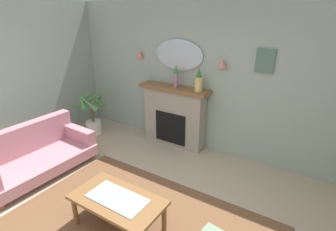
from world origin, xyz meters
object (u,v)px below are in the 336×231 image
(fireplace, at_px, (174,116))
(mantel_vase_centre, at_px, (199,81))
(wall_sconce_left, at_px, (140,54))
(coffee_table, at_px, (118,202))
(potted_plant_corner_palm, at_px, (92,112))
(mantel_vase_left, at_px, (176,75))
(floral_couch, at_px, (34,154))
(wall_sconce_right, at_px, (222,63))
(framed_picture, at_px, (265,61))
(wall_mirror, at_px, (179,55))

(fireplace, xyz_separation_m, mantel_vase_centre, (0.50, -0.03, 0.76))
(wall_sconce_left, relative_size, coffee_table, 0.13)
(fireplace, distance_m, mantel_vase_centre, 0.91)
(fireplace, relative_size, potted_plant_corner_palm, 1.43)
(mantel_vase_left, relative_size, floral_couch, 0.24)
(wall_sconce_right, relative_size, floral_couch, 0.08)
(wall_sconce_left, distance_m, coffee_table, 3.01)
(coffee_table, bearing_deg, mantel_vase_left, 103.68)
(mantel_vase_left, distance_m, coffee_table, 2.47)
(mantel_vase_left, distance_m, framed_picture, 1.51)
(mantel_vase_left, xyz_separation_m, mantel_vase_centre, (0.45, 0.00, -0.05))
(wall_mirror, height_order, wall_sconce_left, wall_mirror)
(fireplace, height_order, coffee_table, fireplace)
(wall_sconce_right, distance_m, framed_picture, 0.66)
(wall_sconce_right, height_order, floral_couch, wall_sconce_right)
(wall_mirror, xyz_separation_m, wall_sconce_right, (0.85, -0.05, -0.05))
(potted_plant_corner_palm, bearing_deg, wall_mirror, 21.73)
(potted_plant_corner_palm, bearing_deg, mantel_vase_centre, 12.87)
(mantel_vase_left, relative_size, framed_picture, 1.15)
(fireplace, xyz_separation_m, wall_sconce_left, (-0.85, 0.09, 1.09))
(mantel_vase_centre, distance_m, framed_picture, 1.10)
(mantel_vase_left, bearing_deg, wall_sconce_left, 172.41)
(framed_picture, relative_size, coffee_table, 0.33)
(wall_sconce_right, xyz_separation_m, coffee_table, (-0.26, -2.32, -1.28))
(fireplace, xyz_separation_m, framed_picture, (1.50, 0.15, 1.18))
(framed_picture, bearing_deg, mantel_vase_left, -172.92)
(wall_sconce_right, xyz_separation_m, framed_picture, (0.65, 0.06, 0.09))
(mantel_vase_left, distance_m, wall_sconce_right, 0.85)
(fireplace, bearing_deg, mantel_vase_centre, -3.24)
(wall_sconce_left, height_order, wall_sconce_right, same)
(wall_mirror, distance_m, wall_sconce_right, 0.85)
(coffee_table, bearing_deg, potted_plant_corner_palm, 142.93)
(wall_sconce_right, bearing_deg, framed_picture, 5.27)
(framed_picture, bearing_deg, fireplace, -174.23)
(wall_sconce_left, distance_m, framed_picture, 2.35)
(wall_sconce_left, bearing_deg, coffee_table, -58.24)
(framed_picture, bearing_deg, potted_plant_corner_palm, -167.97)
(wall_sconce_left, height_order, floral_couch, wall_sconce_left)
(coffee_table, height_order, potted_plant_corner_palm, potted_plant_corner_palm)
(wall_mirror, bearing_deg, fireplace, -90.00)
(framed_picture, bearing_deg, floral_couch, -142.69)
(floral_couch, bearing_deg, coffee_table, -5.38)
(wall_sconce_right, xyz_separation_m, potted_plant_corner_palm, (-2.52, -0.62, -1.17))
(potted_plant_corner_palm, bearing_deg, framed_picture, 12.03)
(mantel_vase_centre, relative_size, wall_mirror, 0.42)
(wall_mirror, distance_m, coffee_table, 2.78)
(mantel_vase_centre, distance_m, wall_sconce_right, 0.49)
(mantel_vase_centre, distance_m, wall_sconce_left, 1.39)
(fireplace, relative_size, coffee_table, 1.24)
(wall_sconce_right, height_order, coffee_table, wall_sconce_right)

